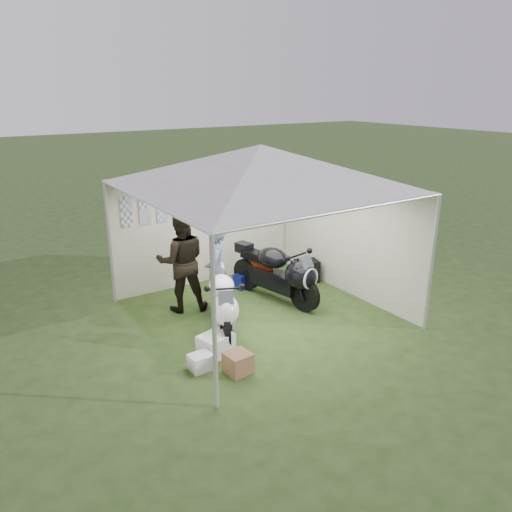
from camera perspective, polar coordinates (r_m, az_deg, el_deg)
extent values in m
plane|color=#2B4019|center=(9.05, 0.49, -6.61)|extent=(80.00, 80.00, 0.00)
cylinder|color=silver|center=(6.07, -4.80, -7.94)|extent=(0.06, 0.06, 2.30)
cylinder|color=silver|center=(8.56, 19.42, -0.93)|extent=(0.06, 0.06, 2.30)
cylinder|color=silver|center=(9.56, -16.36, 1.40)|extent=(0.06, 0.06, 2.30)
cylinder|color=silver|center=(11.30, 3.34, 4.75)|extent=(0.06, 0.06, 2.30)
cube|color=beige|center=(10.27, -5.69, 3.26)|extent=(4.00, 0.02, 2.30)
cube|color=beige|center=(7.75, -11.90, -2.24)|extent=(0.02, 4.00, 2.30)
cube|color=beige|center=(9.82, 10.28, 2.32)|extent=(0.02, 4.00, 2.30)
pyramid|color=silver|center=(8.27, 0.54, 10.23)|extent=(5.66, 5.66, 0.70)
cube|color=#99A5B7|center=(9.46, -14.69, 5.78)|extent=(0.22, 0.02, 0.28)
cube|color=#99A5B7|center=(9.58, -12.71, 6.08)|extent=(0.22, 0.02, 0.28)
cube|color=#99A5B7|center=(9.70, -10.77, 6.36)|extent=(0.22, 0.01, 0.28)
cube|color=#99A5B7|center=(9.84, -8.88, 6.64)|extent=(0.22, 0.01, 0.28)
cube|color=#99A5B7|center=(9.53, -14.54, 4.02)|extent=(0.22, 0.02, 0.28)
cube|color=#99A5B7|center=(9.64, -12.58, 4.34)|extent=(0.22, 0.01, 0.28)
cube|color=#99A5B7|center=(9.77, -10.67, 4.65)|extent=(0.22, 0.02, 0.28)
cube|color=#99A5B7|center=(9.90, -8.80, 4.94)|extent=(0.22, 0.01, 0.28)
cylinder|color=#D8590C|center=(10.15, -4.75, 7.75)|extent=(3.20, 0.02, 0.02)
cylinder|color=black|center=(7.84, -3.41, -8.50)|extent=(0.33, 0.57, 0.58)
cylinder|color=black|center=(9.06, -4.27, -4.62)|extent=(0.37, 0.59, 0.58)
cube|color=white|center=(8.37, -3.86, -6.08)|extent=(0.68, 0.97, 0.29)
ellipsoid|color=white|center=(7.79, -3.53, -6.15)|extent=(0.63, 0.71, 0.48)
ellipsoid|color=white|center=(8.30, -3.97, -3.38)|extent=(0.63, 0.72, 0.34)
cube|color=black|center=(8.68, -4.20, -2.78)|extent=(0.47, 0.63, 0.14)
cube|color=white|center=(8.95, -4.39, -1.58)|extent=(0.31, 0.35, 0.17)
cube|color=black|center=(8.65, -4.12, -4.03)|extent=(0.31, 0.52, 0.10)
cube|color=#3F474C|center=(7.58, -3.48, -4.79)|extent=(0.27, 0.22, 0.20)
cylinder|color=black|center=(9.07, 5.57, -4.41)|extent=(0.23, 0.65, 0.64)
cylinder|color=black|center=(10.02, -1.01, -2.04)|extent=(0.29, 0.66, 0.64)
cube|color=black|center=(9.46, 2.36, -2.78)|extent=(0.56, 1.07, 0.32)
ellipsoid|color=black|center=(9.01, 5.11, -2.22)|extent=(0.60, 0.72, 0.53)
ellipsoid|color=black|center=(9.38, 1.91, -0.18)|extent=(0.59, 0.74, 0.38)
cube|color=black|center=(9.69, 0.07, 0.04)|extent=(0.40, 0.68, 0.15)
cube|color=black|center=(9.90, -1.37, 0.98)|extent=(0.29, 0.36, 0.19)
cube|color=maroon|center=(9.67, 0.52, -1.12)|extent=(0.22, 0.60, 0.11)
cube|color=#3F474C|center=(8.84, 5.80, -0.75)|extent=(0.28, 0.20, 0.22)
cylinder|color=white|center=(8.87, 6.27, -2.60)|extent=(0.38, 0.10, 0.38)
cube|color=#1D2ABC|center=(10.15, -1.42, -2.80)|extent=(0.43, 0.32, 0.30)
imported|color=black|center=(8.99, -8.51, -0.59)|extent=(1.09, 0.97, 1.86)
imported|color=slate|center=(8.74, -4.56, -1.69)|extent=(0.64, 0.72, 1.66)
cube|color=black|center=(10.49, 5.82, -1.71)|extent=(0.54, 0.48, 0.46)
cube|color=silver|center=(7.72, -4.61, -10.06)|extent=(0.57, 0.49, 0.33)
cube|color=brown|center=(7.26, -2.07, -12.10)|extent=(0.37, 0.37, 0.30)
cube|color=silver|center=(7.38, -6.31, -11.94)|extent=(0.33, 0.28, 0.24)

